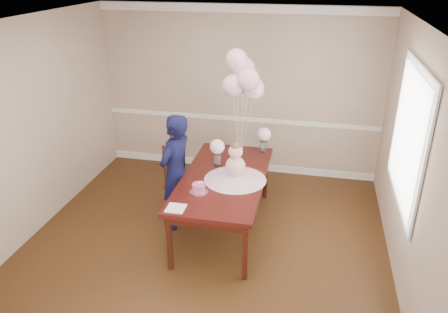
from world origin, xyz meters
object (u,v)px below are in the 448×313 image
(dining_table_top, at_px, (224,178))
(woman, at_px, (176,172))
(birthday_cake, at_px, (199,188))
(dining_chair_seat, at_px, (184,181))

(dining_table_top, distance_m, woman, 0.63)
(birthday_cake, bearing_deg, woman, 134.92)
(dining_chair_seat, xyz_separation_m, woman, (0.03, -0.39, 0.32))
(dining_table_top, height_order, woman, woman)
(dining_table_top, bearing_deg, birthday_cake, -113.96)
(dining_table_top, relative_size, dining_chair_seat, 4.52)
(dining_table_top, height_order, dining_chair_seat, dining_table_top)
(dining_chair_seat, bearing_deg, birthday_cake, -62.87)
(woman, bearing_deg, birthday_cake, 62.04)
(birthday_cake, relative_size, dining_chair_seat, 0.34)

